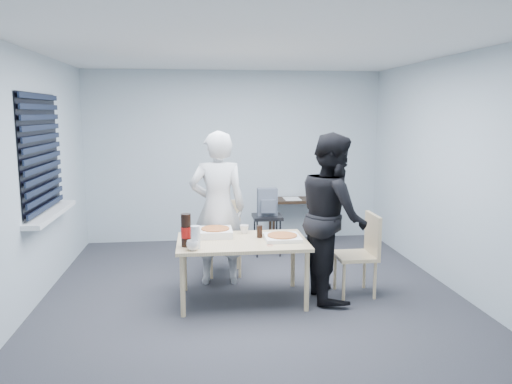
{
  "coord_description": "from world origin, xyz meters",
  "views": [
    {
      "loc": [
        -0.57,
        -5.14,
        1.97
      ],
      "look_at": [
        0.05,
        0.1,
        1.13
      ],
      "focal_mm": 35.0,
      "sensor_mm": 36.0,
      "label": 1
    }
  ],
  "objects": [
    {
      "name": "room",
      "position": [
        -2.2,
        0.4,
        1.44
      ],
      "size": [
        5.0,
        5.0,
        5.0
      ],
      "color": "#313036",
      "rests_on": "ground"
    },
    {
      "name": "dining_table",
      "position": [
        -0.12,
        -0.1,
        0.59
      ],
      "size": [
        1.34,
        0.85,
        0.65
      ],
      "color": "beige",
      "rests_on": "ground"
    },
    {
      "name": "chair_far",
      "position": [
        -0.26,
        0.89,
        0.51
      ],
      "size": [
        0.42,
        0.42,
        0.89
      ],
      "color": "beige",
      "rests_on": "ground"
    },
    {
      "name": "chair_right",
      "position": [
        1.2,
        -0.06,
        0.51
      ],
      "size": [
        0.42,
        0.42,
        0.89
      ],
      "color": "beige",
      "rests_on": "ground"
    },
    {
      "name": "person_white",
      "position": [
        -0.35,
        0.49,
        0.89
      ],
      "size": [
        0.65,
        0.42,
        1.77
      ],
      "primitive_type": "imported",
      "rotation": [
        0.0,
        0.0,
        3.14
      ],
      "color": "silver",
      "rests_on": "ground"
    },
    {
      "name": "person_black",
      "position": [
        0.84,
        -0.09,
        0.89
      ],
      "size": [
        0.47,
        0.86,
        1.77
      ],
      "primitive_type": "imported",
      "rotation": [
        0.0,
        0.0,
        1.57
      ],
      "color": "black",
      "rests_on": "ground"
    },
    {
      "name": "side_table",
      "position": [
        1.01,
        2.28,
        0.58
      ],
      "size": [
        0.99,
        0.44,
        0.66
      ],
      "color": "black",
      "rests_on": "ground"
    },
    {
      "name": "stool",
      "position": [
        0.38,
        1.61,
        0.44
      ],
      "size": [
        0.4,
        0.4,
        0.55
      ],
      "color": "black",
      "rests_on": "ground"
    },
    {
      "name": "backpack",
      "position": [
        0.38,
        1.59,
        0.74
      ],
      "size": [
        0.27,
        0.2,
        0.38
      ],
      "rotation": [
        0.0,
        0.0,
        -0.3
      ],
      "color": "slate",
      "rests_on": "stool"
    },
    {
      "name": "pizza_box_a",
      "position": [
        -0.39,
        0.11,
        0.7
      ],
      "size": [
        0.36,
        0.36,
        0.09
      ],
      "rotation": [
        0.0,
        0.0,
        0.16
      ],
      "color": "white",
      "rests_on": "dining_table"
    },
    {
      "name": "pizza_box_b",
      "position": [
        0.3,
        -0.12,
        0.68
      ],
      "size": [
        0.37,
        0.37,
        0.05
      ],
      "rotation": [
        0.0,
        0.0,
        -0.31
      ],
      "color": "white",
      "rests_on": "dining_table"
    },
    {
      "name": "mug_a",
      "position": [
        -0.63,
        -0.43,
        0.7
      ],
      "size": [
        0.17,
        0.17,
        0.1
      ],
      "primitive_type": "imported",
      "rotation": [
        0.0,
        0.0,
        0.52
      ],
      "color": "white",
      "rests_on": "dining_table"
    },
    {
      "name": "mug_b",
      "position": [
        -0.07,
        0.2,
        0.7
      ],
      "size": [
        0.1,
        0.1,
        0.09
      ],
      "primitive_type": "imported",
      "color": "white",
      "rests_on": "dining_table"
    },
    {
      "name": "cola_glass",
      "position": [
        0.07,
        -0.01,
        0.72
      ],
      "size": [
        0.08,
        0.08,
        0.13
      ],
      "primitive_type": "cylinder",
      "rotation": [
        0.0,
        0.0,
        0.42
      ],
      "color": "black",
      "rests_on": "dining_table"
    },
    {
      "name": "soda_bottle",
      "position": [
        -0.7,
        -0.28,
        0.81
      ],
      "size": [
        0.1,
        0.1,
        0.33
      ],
      "rotation": [
        0.0,
        0.0,
        0.01
      ],
      "color": "black",
      "rests_on": "dining_table"
    },
    {
      "name": "plastic_cups",
      "position": [
        -0.6,
        -0.35,
        0.77
      ],
      "size": [
        0.1,
        0.1,
        0.22
      ],
      "primitive_type": "cylinder",
      "rotation": [
        0.0,
        0.0,
        -0.13
      ],
      "color": "silver",
      "rests_on": "dining_table"
    },
    {
      "name": "rubber_band",
      "position": [
        0.13,
        -0.34,
        0.66
      ],
      "size": [
        0.06,
        0.06,
        0.0
      ],
      "primitive_type": "torus",
      "rotation": [
        0.0,
        0.0,
        0.08
      ],
      "color": "red",
      "rests_on": "dining_table"
    },
    {
      "name": "papers",
      "position": [
        0.86,
        2.27,
        0.67
      ],
      "size": [
        0.29,
        0.37,
        0.01
      ],
      "primitive_type": "cube",
      "rotation": [
        0.0,
        0.0,
        -0.16
      ],
      "color": "white",
      "rests_on": "side_table"
    },
    {
      "name": "black_box",
      "position": [
        1.23,
        2.29,
        0.69
      ],
      "size": [
        0.15,
        0.11,
        0.06
      ],
      "primitive_type": "cube",
      "rotation": [
        0.0,
        0.0,
        0.06
      ],
      "color": "black",
      "rests_on": "side_table"
    }
  ]
}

